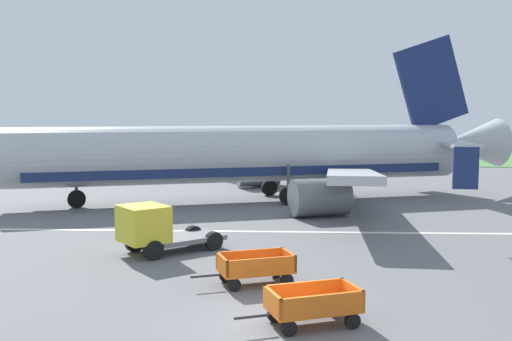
{
  "coord_description": "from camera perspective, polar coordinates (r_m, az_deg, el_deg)",
  "views": [
    {
      "loc": [
        0.42,
        -16.25,
        6.0
      ],
      "look_at": [
        -1.04,
        15.65,
        2.8
      ],
      "focal_mm": 42.16,
      "sensor_mm": 36.0,
      "label": 1
    }
  ],
  "objects": [
    {
      "name": "grass_strip",
      "position": [
        78.46,
        2.31,
        1.35
      ],
      "size": [
        220.0,
        28.0,
        0.06
      ],
      "primitive_type": "cube",
      "color": "#518442",
      "rests_on": "ground"
    },
    {
      "name": "ground_plane",
      "position": [
        17.33,
        1.11,
        -14.53
      ],
      "size": [
        220.0,
        220.0,
        0.0
      ],
      "primitive_type": "plane",
      "color": "slate"
    },
    {
      "name": "baggage_cart_second_in_row",
      "position": [
        21.02,
        -0.05,
        -9.16
      ],
      "size": [
        3.58,
        2.19,
        1.07
      ],
      "color": "orange",
      "rests_on": "ground"
    },
    {
      "name": "airplane",
      "position": [
        39.73,
        0.1,
        1.47
      ],
      "size": [
        36.85,
        29.93,
        11.34
      ],
      "color": "#B2B7BC",
      "rests_on": "ground"
    },
    {
      "name": "baggage_cart_nearest",
      "position": [
        17.24,
        5.41,
        -12.54
      ],
      "size": [
        3.58,
        2.19,
        1.07
      ],
      "color": "orange",
      "rests_on": "ground"
    },
    {
      "name": "apron_stripe",
      "position": [
        29.94,
        1.78,
        -5.83
      ],
      "size": [
        120.0,
        0.36,
        0.01
      ],
      "primitive_type": "cube",
      "color": "silver",
      "rests_on": "ground"
    },
    {
      "name": "service_truck_beside_carts",
      "position": [
        25.53,
        -9.63,
        -5.42
      ],
      "size": [
        4.59,
        4.24,
        2.1
      ],
      "color": "slate",
      "rests_on": "ground"
    }
  ]
}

